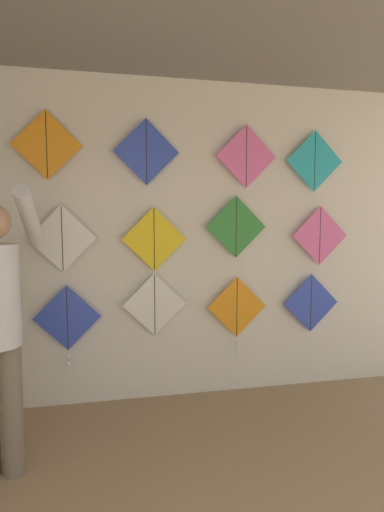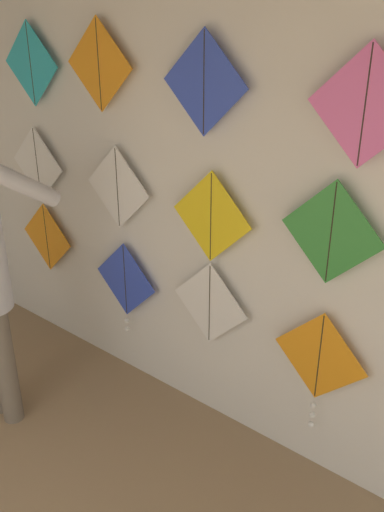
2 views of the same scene
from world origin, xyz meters
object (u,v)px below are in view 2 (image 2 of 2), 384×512
(kite_10, at_px, (31,64))
(kite_13, at_px, (365,107))
(kite_8, at_px, (331,233))
(kite_0, at_px, (47,237))
(kite_1, at_px, (125,283))
(kite_12, at_px, (204,84))
(kite_11, at_px, (99,65))
(kite_5, at_px, (37,164))
(kite_3, at_px, (319,363))
(kite_2, at_px, (209,304))
(kite_7, at_px, (211,217))
(kite_6, at_px, (118,188))

(kite_10, relative_size, kite_13, 1.00)
(kite_8, bearing_deg, kite_0, 180.00)
(kite_1, bearing_deg, kite_12, 0.06)
(kite_11, bearing_deg, kite_10, 180.00)
(kite_5, bearing_deg, kite_11, 0.00)
(kite_3, bearing_deg, kite_0, 179.98)
(kite_1, height_order, kite_10, kite_10)
(kite_2, distance_m, kite_10, 1.99)
(kite_8, bearing_deg, kite_5, 180.00)
(kite_3, distance_m, kite_11, 2.15)
(kite_2, distance_m, kite_3, 0.76)
(kite_2, height_order, kite_11, kite_11)
(kite_1, height_order, kite_5, kite_5)
(kite_8, relative_size, kite_13, 1.00)
(kite_7, bearing_deg, kite_8, 0.00)
(kite_0, xyz_separation_m, kite_5, (-0.01, 0.00, 0.58))
(kite_12, bearing_deg, kite_10, 180.00)
(kite_5, distance_m, kite_6, 0.83)
(kite_0, height_order, kite_12, kite_12)
(kite_3, height_order, kite_13, kite_13)
(kite_11, bearing_deg, kite_6, 0.00)
(kite_0, xyz_separation_m, kite_7, (1.57, 0.00, 0.56))
(kite_6, xyz_separation_m, kite_11, (-0.10, 0.00, 0.75))
(kite_2, xyz_separation_m, kite_7, (0.00, 0.00, 0.57))
(kite_12, relative_size, kite_13, 1.00)
(kite_1, xyz_separation_m, kite_6, (-0.02, 0.00, 0.69))
(kite_1, bearing_deg, kite_11, 179.67)
(kite_3, xyz_separation_m, kite_13, (0.07, 0.00, 1.39))
(kite_7, relative_size, kite_8, 1.00)
(kite_2, height_order, kite_3, kite_2)
(kite_3, height_order, kite_5, kite_5)
(kite_0, xyz_separation_m, kite_11, (0.72, 0.00, 1.32))
(kite_12, distance_m, kite_13, 0.88)
(kite_7, distance_m, kite_12, 0.74)
(kite_2, height_order, kite_12, kite_12)
(kite_10, bearing_deg, kite_8, 0.00)
(kite_2, relative_size, kite_7, 1.00)
(kite_2, bearing_deg, kite_8, 0.00)
(kite_7, bearing_deg, kite_1, -179.95)
(kite_0, distance_m, kite_6, 1.00)
(kite_6, relative_size, kite_11, 1.00)
(kite_12, bearing_deg, kite_5, 180.00)
(kite_11, relative_size, kite_13, 1.00)
(kite_5, height_order, kite_8, kite_8)
(kite_11, bearing_deg, kite_5, 180.00)
(kite_10, relative_size, kite_12, 1.00)
(kite_2, relative_size, kite_12, 1.00)
(kite_1, height_order, kite_13, kite_13)
(kite_0, xyz_separation_m, kite_3, (2.32, -0.00, -0.10))
(kite_0, distance_m, kite_13, 2.72)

